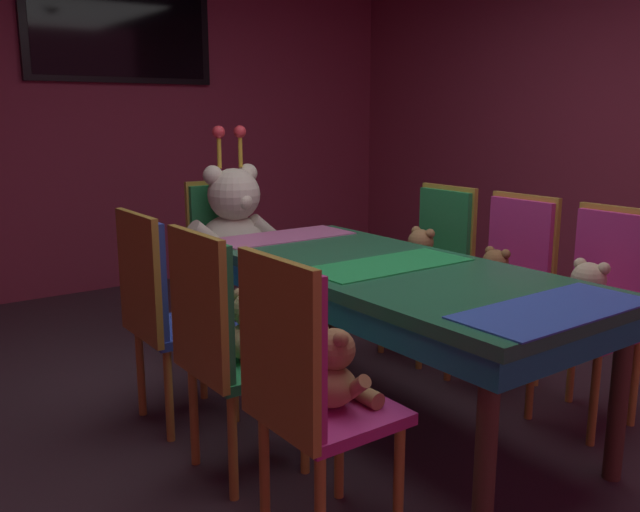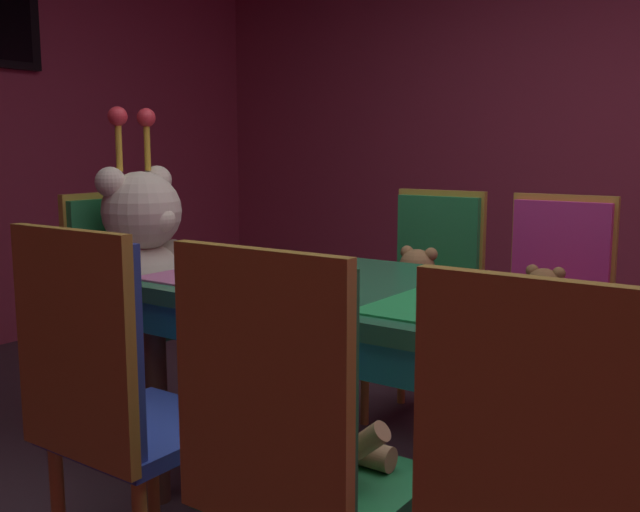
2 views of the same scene
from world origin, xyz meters
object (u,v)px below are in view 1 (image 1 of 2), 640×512
teddy_left_0 (336,373)px  teddy_right_1 (494,278)px  banquet_table (388,285)px  teddy_right_2 (420,258)px  chair_right_2 (437,253)px  teddy_left_1 (251,330)px  chair_left_1 (218,332)px  chair_right_0 (605,293)px  chair_right_1 (512,270)px  teddy_right_0 (586,299)px  king_teddy_bear (235,225)px  chair_left_0 (299,377)px  wall_tv (120,25)px  throne_chair (223,243)px  chair_left_2 (158,299)px

teddy_left_0 → teddy_right_1: 1.53m
banquet_table → teddy_right_2: bearing=36.6°
banquet_table → chair_right_2: bearing=31.8°
banquet_table → teddy_left_1: banquet_table is taller
chair_left_1 → teddy_left_1: size_ratio=3.37×
chair_left_1 → chair_right_0: bearing=-17.7°
banquet_table → chair_right_1: (0.87, 0.01, -0.05)m
banquet_table → teddy_right_1: bearing=0.6°
teddy_right_0 → king_teddy_bear: king_teddy_bear is taller
teddy_left_1 → chair_right_0: bearing=-19.2°
teddy_right_0 → chair_right_2: 1.09m
chair_left_0 → wall_tv: 4.01m
banquet_table → wall_tv: (0.00, 3.11, 1.40)m
teddy_right_1 → king_teddy_bear: (-0.73, 1.37, 0.16)m
banquet_table → king_teddy_bear: king_teddy_bear is taller
throne_chair → teddy_right_2: bearing=35.8°
teddy_left_1 → chair_left_2: bearing=104.3°
king_teddy_bear → teddy_right_0: bearing=20.0°
chair_right_1 → wall_tv: 3.53m
wall_tv → chair_right_2: bearing=-71.3°
chair_left_1 → teddy_right_1: chair_left_1 is taller
chair_left_0 → chair_right_2: 2.02m
teddy_right_1 → king_teddy_bear: size_ratio=0.33×
chair_left_2 → chair_right_2: bearing=-0.9°
teddy_left_1 → chair_right_2: (1.57, 0.54, 0.02)m
banquet_table → chair_left_0: 1.00m
chair_right_1 → throne_chair: bearing=-60.3°
teddy_right_1 → chair_right_1: bearing=180.0°
chair_right_2 → chair_right_1: bearing=90.5°
teddy_right_0 → chair_right_2: chair_right_2 is taller
chair_left_2 → wall_tv: 3.05m
teddy_right_2 → wall_tv: 3.04m
banquet_table → chair_right_1: bearing=0.5°
teddy_left_0 → chair_right_0: bearing=-0.1°
teddy_left_0 → chair_left_1: 0.56m
chair_left_0 → king_teddy_bear: 2.09m
teddy_right_0 → chair_right_1: chair_right_1 is taller
chair_left_1 → banquet_table: bearing=-0.1°
banquet_table → chair_left_2: size_ratio=2.05×
chair_left_0 → throne_chair: size_ratio=1.00×
chair_left_2 → king_teddy_bear: 1.18m
teddy_right_2 → wall_tv: bearing=-74.2°
throne_chair → wall_tv: (0.00, 1.56, 1.45)m
banquet_table → teddy_right_0: bearing=-37.7°
banquet_table → chair_right_0: 1.00m
chair_right_1 → king_teddy_bear: (-0.87, 1.37, 0.14)m
chair_right_2 → chair_left_2: bearing=-0.9°
teddy_right_1 → chair_right_2: 0.55m
banquet_table → teddy_right_2: (0.73, 0.54, -0.06)m
teddy_right_1 → throne_chair: throne_chair is taller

